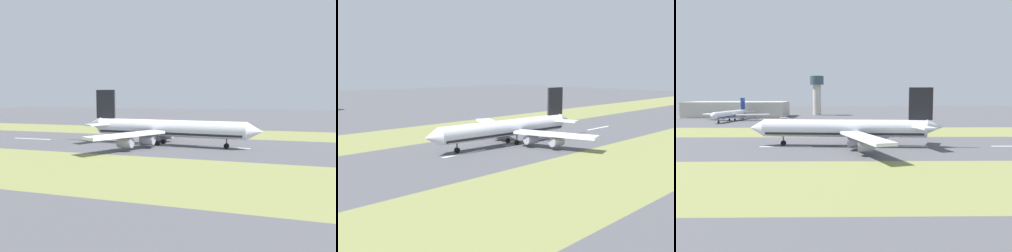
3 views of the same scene
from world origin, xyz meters
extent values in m
plane|color=#4C4C51|center=(0.00, 0.00, 0.00)|extent=(800.00, 800.00, 0.00)
cube|color=olive|center=(-45.00, 0.00, 0.00)|extent=(40.00, 600.00, 0.01)
cube|color=olive|center=(45.00, 0.00, 0.00)|extent=(40.00, 600.00, 0.01)
cube|color=silver|center=(0.00, -58.83, 0.01)|extent=(1.20, 18.00, 0.01)
cube|color=silver|center=(0.00, -18.83, 0.01)|extent=(1.20, 18.00, 0.01)
cube|color=silver|center=(0.00, 21.17, 0.01)|extent=(1.20, 18.00, 0.01)
cylinder|color=silver|center=(0.99, 1.17, 6.20)|extent=(10.17, 56.29, 6.00)
cone|color=silver|center=(3.27, 31.59, 6.20)|extent=(6.24, 5.43, 5.88)
cone|color=silver|center=(-1.33, -29.74, 7.00)|extent=(5.53, 6.36, 5.10)
cube|color=black|center=(0.99, 1.17, 4.55)|extent=(9.71, 54.04, 0.70)
cube|color=silver|center=(-17.00, -4.72, 5.30)|extent=(29.45, 14.54, 0.90)
cube|color=silver|center=(17.90, -7.34, 5.30)|extent=(28.66, 18.22, 0.90)
cylinder|color=#93939E|center=(-8.29, -2.14, 2.85)|extent=(3.55, 5.03, 3.20)
cylinder|color=#93939E|center=(-17.52, -4.96, 2.85)|extent=(3.55, 5.03, 3.20)
cylinder|color=#93939E|center=(9.66, -3.49, 2.85)|extent=(3.55, 5.03, 3.20)
cylinder|color=#93939E|center=(18.38, -7.65, 2.85)|extent=(3.55, 5.03, 3.20)
cube|color=black|center=(-0.96, -24.76, 14.70)|extent=(1.40, 8.04, 11.00)
cube|color=silver|center=(-6.44, -24.34, 7.20)|extent=(10.76, 6.64, 0.60)
cube|color=silver|center=(4.53, -25.17, 7.20)|extent=(10.92, 7.86, 0.60)
cylinder|color=#59595E|center=(2.58, 22.39, 2.50)|extent=(0.50, 0.50, 3.20)
cylinder|color=black|center=(2.58, 22.39, 0.90)|extent=(1.03, 1.86, 1.80)
cylinder|color=#59595E|center=(-1.83, -1.62, 2.50)|extent=(0.50, 0.50, 3.20)
cylinder|color=black|center=(-1.83, -1.62, 0.90)|extent=(1.03, 1.86, 1.80)
cylinder|color=#59595E|center=(3.36, -2.01, 2.50)|extent=(0.50, 0.50, 3.20)
cylinder|color=black|center=(3.36, -2.01, 0.90)|extent=(1.03, 1.86, 1.80)
camera|label=1|loc=(112.99, 36.30, 17.08)|focal=35.00mm
camera|label=2|loc=(-99.58, 100.33, 27.55)|focal=42.00mm
camera|label=3|loc=(-111.15, 2.93, 17.78)|focal=35.00mm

